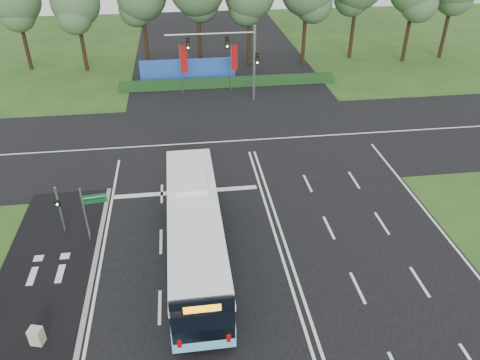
% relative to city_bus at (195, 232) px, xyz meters
% --- Properties ---
extents(ground, '(120.00, 120.00, 0.00)m').
position_rel_city_bus_xyz_m(ground, '(4.66, 1.71, -1.87)').
color(ground, '#254F1A').
rests_on(ground, ground).
extents(road_main, '(20.00, 120.00, 0.04)m').
position_rel_city_bus_xyz_m(road_main, '(4.66, 1.71, -1.85)').
color(road_main, black).
rests_on(road_main, ground).
extents(road_cross, '(120.00, 14.00, 0.05)m').
position_rel_city_bus_xyz_m(road_cross, '(4.66, 13.71, -1.85)').
color(road_cross, black).
rests_on(road_cross, ground).
extents(bike_path, '(5.00, 18.00, 0.06)m').
position_rel_city_bus_xyz_m(bike_path, '(-7.84, -1.29, -1.84)').
color(bike_path, black).
rests_on(bike_path, ground).
extents(kerb_strip, '(0.25, 18.00, 0.12)m').
position_rel_city_bus_xyz_m(kerb_strip, '(-5.44, -1.29, -1.81)').
color(kerb_strip, gray).
rests_on(kerb_strip, ground).
extents(city_bus, '(2.89, 12.97, 3.72)m').
position_rel_city_bus_xyz_m(city_bus, '(0.00, 0.00, 0.00)').
color(city_bus, '#66BBEE').
rests_on(city_bus, ground).
extents(pedestrian_signal, '(0.28, 0.40, 3.06)m').
position_rel_city_bus_xyz_m(pedestrian_signal, '(-7.56, 3.43, -0.20)').
color(pedestrian_signal, gray).
rests_on(pedestrian_signal, ground).
extents(street_sign, '(1.37, 0.23, 3.52)m').
position_rel_city_bus_xyz_m(street_sign, '(-5.64, 2.44, 0.38)').
color(street_sign, gray).
rests_on(street_sign, ground).
extents(utility_cabinet, '(0.66, 0.59, 0.92)m').
position_rel_city_bus_xyz_m(utility_cabinet, '(-7.24, -4.68, -1.41)').
color(utility_cabinet, beige).
rests_on(utility_cabinet, ground).
extents(banner_flag_left, '(0.73, 0.08, 4.92)m').
position_rel_city_bus_xyz_m(banner_flag_left, '(0.16, 24.50, 1.32)').
color(banner_flag_left, gray).
rests_on(banner_flag_left, ground).
extents(banner_flag_mid, '(0.67, 0.19, 4.62)m').
position_rel_city_bus_xyz_m(banner_flag_mid, '(5.08, 25.15, 1.14)').
color(banner_flag_mid, gray).
rests_on(banner_flag_mid, ground).
extents(traffic_light_gantry, '(8.41, 0.28, 7.00)m').
position_rel_city_bus_xyz_m(traffic_light_gantry, '(4.86, 22.21, 2.79)').
color(traffic_light_gantry, gray).
rests_on(traffic_light_gantry, ground).
extents(hedge, '(22.00, 1.20, 0.80)m').
position_rel_city_bus_xyz_m(hedge, '(4.66, 26.21, -1.47)').
color(hedge, '#133617').
rests_on(hedge, ground).
extents(blue_hoarding, '(10.00, 0.30, 2.20)m').
position_rel_city_bus_xyz_m(blue_hoarding, '(0.66, 28.71, -0.77)').
color(blue_hoarding, '#1F4CAA').
rests_on(blue_hoarding, ground).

